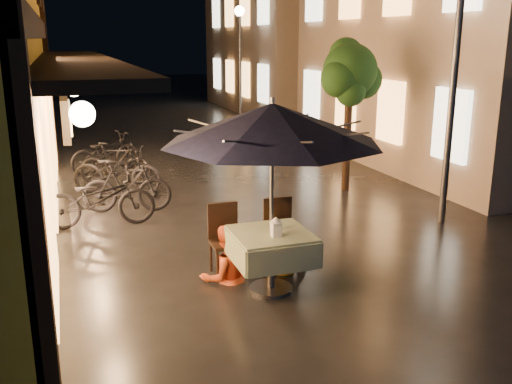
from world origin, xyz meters
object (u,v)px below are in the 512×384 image
object	(u,v)px
bicycle_0	(99,199)
table_lantern	(276,226)
streetlamp_near	(456,52)
cafe_table	(271,247)
person_yellow	(283,224)
person_orange	(225,227)
patio_umbrella	(272,123)

from	to	relation	value
bicycle_0	table_lantern	bearing A→B (deg)	-149.05
streetlamp_near	table_lantern	xyz separation A→B (m)	(-3.82, -1.84, -2.00)
cafe_table	streetlamp_near	bearing A→B (deg)	23.76
streetlamp_near	bicycle_0	size ratio (longest dim) A/B	2.26
cafe_table	person_yellow	xyz separation A→B (m)	(0.37, 0.51, 0.10)
cafe_table	bicycle_0	distance (m)	3.84
streetlamp_near	table_lantern	bearing A→B (deg)	-154.33
table_lantern	bicycle_0	xyz separation A→B (m)	(-1.89, 3.50, -0.43)
table_lantern	person_orange	bearing A→B (deg)	123.98
patio_umbrella	bicycle_0	size ratio (longest dim) A/B	1.44
streetlamp_near	bicycle_0	distance (m)	6.42
streetlamp_near	person_orange	world-z (taller)	streetlamp_near
patio_umbrella	person_orange	xyz separation A→B (m)	(-0.46, 0.53, -1.41)
patio_umbrella	person_orange	size ratio (longest dim) A/B	1.83
streetlamp_near	patio_umbrella	distance (m)	4.24
streetlamp_near	cafe_table	xyz separation A→B (m)	(-3.82, -1.68, -2.33)
cafe_table	person_orange	bearing A→B (deg)	131.11
patio_umbrella	table_lantern	xyz separation A→B (m)	(0.00, -0.15, -1.23)
cafe_table	patio_umbrella	xyz separation A→B (m)	(-0.00, -0.00, 1.56)
patio_umbrella	bicycle_0	xyz separation A→B (m)	(-1.89, 3.34, -1.66)
bicycle_0	streetlamp_near	bearing A→B (deg)	-103.63
person_yellow	bicycle_0	world-z (taller)	person_yellow
person_orange	bicycle_0	size ratio (longest dim) A/B	0.79
table_lantern	cafe_table	bearing A→B (deg)	90.00
person_yellow	bicycle_0	size ratio (longest dim) A/B	0.74
table_lantern	person_orange	distance (m)	0.84
person_orange	bicycle_0	bearing A→B (deg)	-70.56
cafe_table	table_lantern	world-z (taller)	table_lantern
patio_umbrella	person_yellow	distance (m)	1.59
cafe_table	person_orange	size ratio (longest dim) A/B	0.67
streetlamp_near	patio_umbrella	xyz separation A→B (m)	(-3.82, -1.68, -0.77)
streetlamp_near	cafe_table	size ratio (longest dim) A/B	4.27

